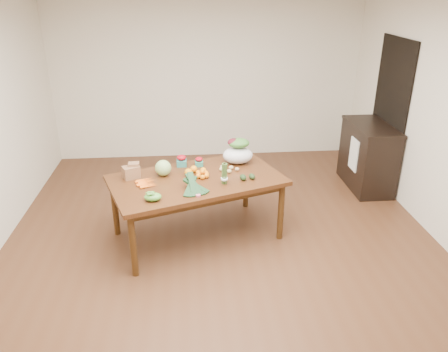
{
  "coord_description": "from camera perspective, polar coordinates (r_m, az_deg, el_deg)",
  "views": [
    {
      "loc": [
        -0.35,
        -4.12,
        2.76
      ],
      "look_at": [
        0.01,
        0.0,
        0.92
      ],
      "focal_mm": 35.0,
      "sensor_mm": 36.0,
      "label": 1
    }
  ],
  "objects": [
    {
      "name": "potato_e",
      "position": [
        5.06,
        1.72,
        0.9
      ],
      "size": [
        0.05,
        0.05,
        0.04
      ],
      "primitive_type": "ellipsoid",
      "color": "tan",
      "rests_on": "dining_table"
    },
    {
      "name": "orange_b",
      "position": [
        5.03,
        -3.98,
        0.91
      ],
      "size": [
        0.08,
        0.08,
        0.08
      ],
      "primitive_type": "sphere",
      "color": "orange",
      "rests_on": "dining_table"
    },
    {
      "name": "kale_bunch",
      "position": [
        4.53,
        -3.87,
        -1.25
      ],
      "size": [
        0.43,
        0.48,
        0.16
      ],
      "primitive_type": null,
      "rotation": [
        0.0,
        0.0,
        0.34
      ],
      "color": "#163119",
      "rests_on": "dining_table"
    },
    {
      "name": "avocado_a",
      "position": [
        4.82,
        2.5,
        -0.18
      ],
      "size": [
        0.09,
        0.12,
        0.07
      ],
      "primitive_type": "ellipsoid",
      "rotation": [
        0.0,
        0.0,
        0.3
      ],
      "color": "black",
      "rests_on": "dining_table"
    },
    {
      "name": "dish_towel",
      "position": [
        6.38,
        16.58,
        2.72
      ],
      "size": [
        0.02,
        0.28,
        0.45
      ],
      "primitive_type": "cube",
      "color": "white",
      "rests_on": "cabinet"
    },
    {
      "name": "potato_a",
      "position": [
        5.05,
        -0.31,
        0.89
      ],
      "size": [
        0.06,
        0.05,
        0.05
      ],
      "primitive_type": "ellipsoid",
      "color": "#D8C47C",
      "rests_on": "dining_table"
    },
    {
      "name": "dining_table",
      "position": [
        5.06,
        -3.53,
        -4.16
      ],
      "size": [
        2.11,
        1.61,
        0.75
      ],
      "primitive_type": "cube",
      "rotation": [
        0.0,
        0.0,
        0.34
      ],
      "color": "#4B2511",
      "rests_on": "floor"
    },
    {
      "name": "orange_c",
      "position": [
        5.0,
        -2.73,
        0.73
      ],
      "size": [
        0.07,
        0.07,
        0.07
      ],
      "primitive_type": "sphere",
      "color": "orange",
      "rests_on": "dining_table"
    },
    {
      "name": "doorway_dark",
      "position": [
        6.61,
        20.73,
        7.47
      ],
      "size": [
        0.02,
        1.0,
        2.1
      ],
      "primitive_type": "cube",
      "color": "black",
      "rests_on": "floor"
    },
    {
      "name": "cabinet",
      "position": [
        6.6,
        18.27,
        2.47
      ],
      "size": [
        0.52,
        1.02,
        0.94
      ],
      "primitive_type": "cube",
      "color": "black",
      "rests_on": "floor"
    },
    {
      "name": "cabbage",
      "position": [
        4.96,
        -7.95,
        1.04
      ],
      "size": [
        0.18,
        0.18,
        0.18
      ],
      "primitive_type": "sphere",
      "color": "#B1DA7E",
      "rests_on": "dining_table"
    },
    {
      "name": "carrots",
      "position": [
        4.81,
        -10.1,
        -0.88
      ],
      "size": [
        0.29,
        0.3,
        0.03
      ],
      "primitive_type": null,
      "rotation": [
        0.0,
        0.0,
        0.34
      ],
      "color": "#FF5715",
      "rests_on": "dining_table"
    },
    {
      "name": "salad_bag",
      "position": [
        5.24,
        1.82,
        3.13
      ],
      "size": [
        0.43,
        0.38,
        0.28
      ],
      "primitive_type": null,
      "rotation": [
        0.0,
        0.0,
        0.34
      ],
      "color": "silver",
      "rests_on": "dining_table"
    },
    {
      "name": "strawberry_basket_a",
      "position": [
        5.22,
        -5.56,
        1.89
      ],
      "size": [
        0.15,
        0.15,
        0.11
      ],
      "primitive_type": null,
      "rotation": [
        0.0,
        0.0,
        0.34
      ],
      "color": "#B50C22",
      "rests_on": "dining_table"
    },
    {
      "name": "snap_pea_bag",
      "position": [
        4.43,
        -9.27,
        -2.71
      ],
      "size": [
        0.18,
        0.13,
        0.08
      ],
      "primitive_type": "ellipsoid",
      "color": "#5C9934",
      "rests_on": "dining_table"
    },
    {
      "name": "paper_bag",
      "position": [
        4.96,
        -12.03,
        0.64
      ],
      "size": [
        0.29,
        0.27,
        0.17
      ],
      "primitive_type": null,
      "rotation": [
        0.0,
        0.0,
        0.34
      ],
      "color": "olive",
      "rests_on": "dining_table"
    },
    {
      "name": "mandarin_cluster",
      "position": [
        4.91,
        -2.82,
        0.41
      ],
      "size": [
        0.23,
        0.23,
        0.09
      ],
      "primitive_type": null,
      "rotation": [
        0.0,
        0.0,
        0.34
      ],
      "color": "orange",
      "rests_on": "dining_table"
    },
    {
      "name": "strawberry_basket_b",
      "position": [
        5.21,
        -3.28,
        1.78
      ],
      "size": [
        0.12,
        0.12,
        0.09
      ],
      "primitive_type": null,
      "rotation": [
        0.0,
        0.0,
        0.34
      ],
      "color": "#B70C1E",
      "rests_on": "dining_table"
    },
    {
      "name": "potato_c",
      "position": [
        5.1,
        0.93,
        1.1
      ],
      "size": [
        0.06,
        0.05,
        0.05
      ],
      "primitive_type": "ellipsoid",
      "color": "tan",
      "rests_on": "dining_table"
    },
    {
      "name": "floor",
      "position": [
        4.97,
        -0.14,
        -9.69
      ],
      "size": [
        6.0,
        6.0,
        0.0
      ],
      "primitive_type": "plane",
      "color": "#502F1B",
      "rests_on": "ground"
    },
    {
      "name": "orange_a",
      "position": [
        4.94,
        -4.67,
        0.48
      ],
      "size": [
        0.09,
        0.09,
        0.09
      ],
      "primitive_type": "sphere",
      "color": "orange",
      "rests_on": "dining_table"
    },
    {
      "name": "potato_b",
      "position": [
        5.0,
        0.69,
        0.63
      ],
      "size": [
        0.06,
        0.05,
        0.05
      ],
      "primitive_type": "ellipsoid",
      "color": "tan",
      "rests_on": "dining_table"
    },
    {
      "name": "potato_d",
      "position": [
        5.13,
        -0.25,
        1.21
      ],
      "size": [
        0.05,
        0.05,
        0.04
      ],
      "primitive_type": "ellipsoid",
      "color": "#CEBB76",
      "rests_on": "dining_table"
    },
    {
      "name": "asparagus_bundle",
      "position": [
        4.69,
        0.05,
        0.32
      ],
      "size": [
        0.11,
        0.14,
        0.26
      ],
      "primitive_type": null,
      "rotation": [
        0.15,
        0.0,
        0.34
      ],
      "color": "#4D7234",
      "rests_on": "dining_table"
    },
    {
      "name": "avocado_b",
      "position": [
        4.86,
        3.67,
        -0.05
      ],
      "size": [
        0.09,
        0.11,
        0.06
      ],
      "primitive_type": "ellipsoid",
      "rotation": [
        0.0,
        0.0,
        0.3
      ],
      "color": "black",
      "rests_on": "dining_table"
    },
    {
      "name": "room_walls",
      "position": [
        4.37,
        -0.16,
        5.19
      ],
      "size": [
        5.02,
        6.02,
        2.7
      ],
      "color": "silver",
      "rests_on": "floor"
    }
  ]
}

